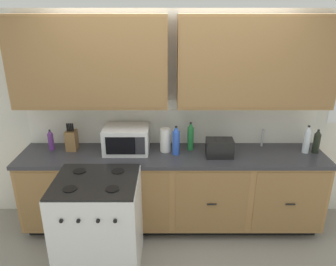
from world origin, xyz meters
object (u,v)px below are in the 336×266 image
paper_towel_roll (165,140)px  bottle_blue (176,141)px  knife_block (71,140)px  bottle_clear (306,139)px  stove_range (99,224)px  bottle_green (190,136)px  microwave (126,139)px  bottle_violet (50,140)px  toaster (219,148)px  bottle_dark (316,141)px

paper_towel_roll → bottle_blue: bearing=-35.5°
knife_block → bottle_clear: size_ratio=1.00×
stove_range → bottle_clear: 2.31m
paper_towel_roll → bottle_clear: bottle_clear is taller
knife_block → bottle_green: (1.30, 0.00, 0.04)m
microwave → bottle_green: (0.69, 0.04, 0.01)m
bottle_green → bottle_clear: bottle_green is taller
bottle_green → bottle_violet: bearing=-179.7°
knife_block → bottle_violet: knife_block is taller
paper_towel_roll → bottle_blue: 0.14m
bottle_green → bottle_blue: size_ratio=1.00×
bottle_green → bottle_blue: bearing=-142.4°
stove_range → knife_block: 1.01m
toaster → knife_block: bearing=173.8°
paper_towel_roll → bottle_clear: 1.52m
paper_towel_roll → bottle_violet: bearing=178.4°
paper_towel_roll → microwave: bearing=-179.8°
stove_range → toaster: toaster is taller
knife_block → bottle_violet: bearing=-179.1°
stove_range → microwave: (0.20, 0.70, 0.58)m
bottle_blue → toaster: bearing=-6.8°
toaster → bottle_blue: bottle_blue is taller
toaster → bottle_violet: (-1.82, 0.17, 0.02)m
stove_range → bottle_blue: (0.74, 0.62, 0.59)m
bottle_dark → paper_towel_roll: bearing=178.6°
knife_block → bottle_clear: bearing=-1.7°
stove_range → bottle_dark: 2.41m
toaster → bottle_dark: bottle_dark is taller
paper_towel_roll → bottle_blue: size_ratio=0.82×
paper_towel_roll → bottle_dark: (1.62, -0.04, -0.00)m
stove_range → microwave: bearing=73.9°
bottle_clear → bottle_violet: bearing=178.5°
knife_block → bottle_green: 1.30m
bottle_green → bottle_blue: 0.20m
paper_towel_roll → bottle_clear: size_ratio=0.84×
bottle_violet → stove_range: bearing=-49.3°
bottle_green → bottle_clear: (1.24, -0.08, -0.00)m
stove_range → bottle_clear: bottle_clear is taller
bottle_violet → paper_towel_roll: bearing=-1.6°
knife_block → bottle_clear: 2.54m
stove_range → paper_towel_roll: bearing=48.4°
microwave → toaster: 1.00m
microwave → toaster: bearing=-7.7°
microwave → bottle_violet: microwave is taller
knife_block → bottle_green: size_ratio=0.98×
stove_range → bottle_blue: bottle_blue is taller
toaster → paper_towel_roll: paper_towel_roll is taller
paper_towel_roll → toaster: bearing=-13.4°
microwave → bottle_clear: 1.94m
bottle_violet → bottle_clear: size_ratio=0.76×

